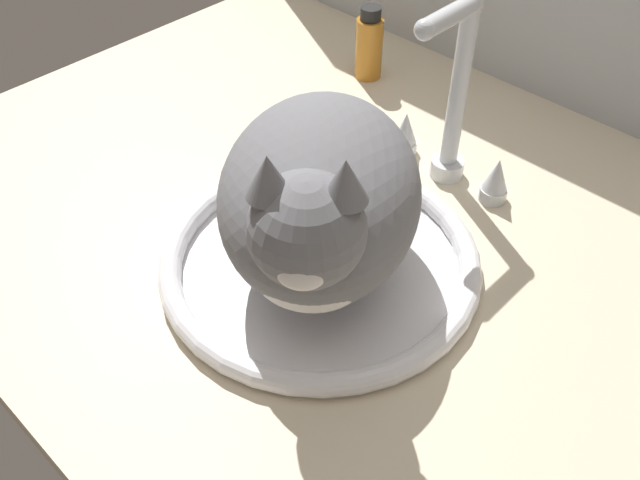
# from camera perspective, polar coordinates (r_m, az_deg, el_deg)

# --- Properties ---
(countertop) EXTENTS (1.19, 0.75, 0.03)m
(countertop) POSITION_cam_1_polar(r_m,az_deg,el_deg) (0.76, 5.93, -1.93)
(countertop) COLOR beige
(countertop) RESTS_ON ground
(sink_basin) EXTENTS (0.33, 0.33, 0.02)m
(sink_basin) POSITION_cam_1_polar(r_m,az_deg,el_deg) (0.72, -0.00, -1.71)
(sink_basin) COLOR white
(sink_basin) RESTS_ON countertop
(faucet) EXTENTS (0.16, 0.11, 0.23)m
(faucet) POSITION_cam_1_polar(r_m,az_deg,el_deg) (0.80, 10.61, 9.95)
(faucet) COLOR silver
(faucet) RESTS_ON countertop
(cat) EXTENTS (0.31, 0.34, 0.20)m
(cat) POSITION_cam_1_polar(r_m,az_deg,el_deg) (0.65, -0.14, 3.22)
(cat) COLOR slate
(cat) RESTS_ON sink_basin
(amber_bottle) EXTENTS (0.04, 0.04, 0.10)m
(amber_bottle) POSITION_cam_1_polar(r_m,az_deg,el_deg) (1.01, 4.00, 15.49)
(amber_bottle) COLOR #C67A23
(amber_bottle) RESTS_ON countertop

